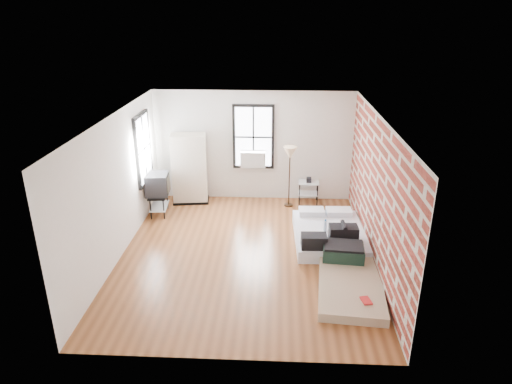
# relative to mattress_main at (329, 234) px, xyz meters

# --- Properties ---
(ground) EXTENTS (6.00, 6.00, 0.00)m
(ground) POSITION_rel_mattress_main_xyz_m (-1.75, -0.65, -0.17)
(ground) COLOR brown
(ground) RESTS_ON ground
(room_shell) EXTENTS (5.02, 6.02, 2.80)m
(room_shell) POSITION_rel_mattress_main_xyz_m (-1.51, -0.29, 1.56)
(room_shell) COLOR silver
(room_shell) RESTS_ON ground
(mattress_main) EXTENTS (1.52, 2.02, 0.63)m
(mattress_main) POSITION_rel_mattress_main_xyz_m (0.00, 0.00, 0.00)
(mattress_main) COLOR white
(mattress_main) RESTS_ON ground
(mattress_bare) EXTENTS (1.29, 2.19, 0.45)m
(mattress_bare) POSITION_rel_mattress_main_xyz_m (0.20, -1.58, -0.04)
(mattress_bare) COLOR tan
(mattress_bare) RESTS_ON ground
(wardrobe) EXTENTS (0.95, 0.62, 1.77)m
(wardrobe) POSITION_rel_mattress_main_xyz_m (-3.34, 2.00, 0.71)
(wardrobe) COLOR black
(wardrobe) RESTS_ON ground
(side_table) EXTENTS (0.53, 0.43, 0.67)m
(side_table) POSITION_rel_mattress_main_xyz_m (-0.33, 2.07, 0.28)
(side_table) COLOR black
(side_table) RESTS_ON ground
(floor_lamp) EXTENTS (0.33, 0.33, 1.54)m
(floor_lamp) POSITION_rel_mattress_main_xyz_m (-0.83, 1.85, 1.14)
(floor_lamp) COLOR black
(floor_lamp) RESTS_ON ground
(tv_stand) EXTENTS (0.57, 0.77, 1.03)m
(tv_stand) POSITION_rel_mattress_main_xyz_m (-3.96, 1.20, 0.57)
(tv_stand) COLOR black
(tv_stand) RESTS_ON ground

